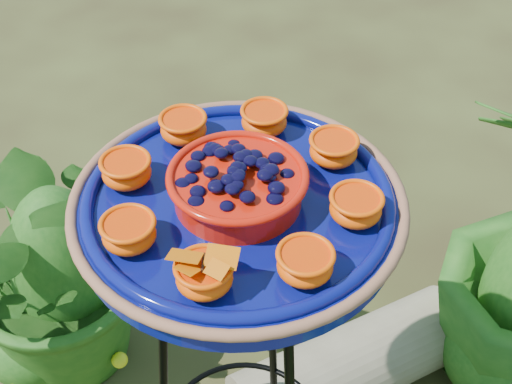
{
  "coord_description": "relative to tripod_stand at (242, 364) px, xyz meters",
  "views": [
    {
      "loc": [
        0.03,
        -0.77,
        1.78
      ],
      "look_at": [
        0.01,
        0.03,
        1.06
      ],
      "focal_mm": 50.0,
      "sensor_mm": 36.0,
      "label": 1
    }
  ],
  "objects": [
    {
      "name": "shrub_back_left",
      "position": [
        -0.5,
        0.47,
        -0.21
      ],
      "size": [
        0.89,
        0.86,
        0.77
      ],
      "primitive_type": "imported",
      "rotation": [
        0.0,
        0.0,
        0.49
      ],
      "color": "#1B4F15",
      "rests_on": "ground"
    },
    {
      "name": "feeder_dish",
      "position": [
        -0.0,
        -0.0,
        0.43
      ],
      "size": [
        0.65,
        0.65,
        0.12
      ],
      "rotation": [
        0.0,
        0.0,
        -0.38
      ],
      "color": "#080E63",
      "rests_on": "tripod_stand"
    },
    {
      "name": "tripod_stand",
      "position": [
        0.0,
        0.0,
        0.0
      ],
      "size": [
        0.46,
        0.46,
        0.99
      ],
      "rotation": [
        0.0,
        0.0,
        -0.38
      ],
      "color": "black",
      "rests_on": "ground"
    },
    {
      "name": "driftwood_log",
      "position": [
        0.28,
        0.33,
        -0.49
      ],
      "size": [
        0.68,
        0.51,
        0.22
      ],
      "primitive_type": "cylinder",
      "rotation": [
        0.0,
        1.57,
        0.51
      ],
      "color": "gray",
      "rests_on": "ground"
    }
  ]
}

